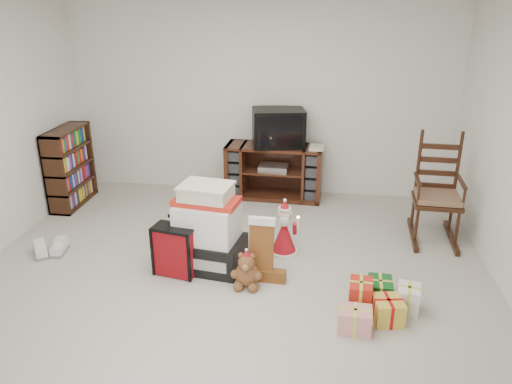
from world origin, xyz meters
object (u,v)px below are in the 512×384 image
red_suitcase (175,250)px  teddy_bear (247,272)px  rocking_chair (435,201)px  gift_cluster (379,301)px  mrs_claus_figurine (194,238)px  gift_pile (208,232)px  tv_stand (274,172)px  sneaker_pair (50,249)px  bookshelf (70,168)px  crt_television (278,128)px  santa_figurine (284,233)px

red_suitcase → teddy_bear: bearing=1.4°
rocking_chair → gift_cluster: rocking_chair is taller
mrs_claus_figurine → gift_pile: bearing=-44.5°
tv_stand → sneaker_pair: (-2.15, -1.89, -0.31)m
bookshelf → crt_television: size_ratio=1.38×
bookshelf → teddy_bear: (2.52, -1.67, -0.33)m
tv_stand → red_suitcase: size_ratio=2.16×
santa_figurine → mrs_claus_figurine: (-0.91, -0.18, -0.02)m
tv_stand → sneaker_pair: bearing=-136.4°
teddy_bear → crt_television: (0.07, 2.24, 0.80)m
santa_figurine → rocking_chair: bearing=21.4°
red_suitcase → mrs_claus_figurine: size_ratio=1.07×
gift_pile → crt_television: (0.50, 1.93, 0.58)m
tv_stand → gift_cluster: bearing=-63.0°
tv_stand → bookshelf: (-2.54, -0.56, 0.12)m
santa_figurine → gift_cluster: bearing=-47.1°
teddy_bear → gift_cluster: (1.17, -0.27, -0.03)m
tv_stand → red_suitcase: 2.23m
mrs_claus_figurine → gift_cluster: mrs_claus_figurine is taller
red_suitcase → gift_cluster: size_ratio=0.76×
rocking_chair → teddy_bear: rocking_chair is taller
gift_pile → red_suitcase: (-0.28, -0.18, -0.12)m
bookshelf → red_suitcase: (1.81, -1.54, -0.23)m
teddy_bear → mrs_claus_figurine: 0.80m
bookshelf → santa_figurine: bookshelf is taller
red_suitcase → santa_figurine: 1.14m
teddy_bear → mrs_claus_figurine: bearing=141.3°
rocking_chair → gift_pile: 2.53m
gift_cluster → bookshelf: bearing=152.2°
mrs_claus_figurine → crt_television: (0.70, 1.74, 0.74)m
bookshelf → sneaker_pair: bearing=-73.7°
bookshelf → teddy_bear: size_ratio=2.93×
bookshelf → red_suitcase: bookshelf is taller
bookshelf → rocking_chair: rocking_chair is taller
mrs_claus_figurine → crt_television: bearing=68.2°
crt_television → red_suitcase: bearing=-121.6°
red_suitcase → gift_cluster: (1.88, -0.40, -0.14)m
red_suitcase → teddy_bear: (0.71, -0.13, -0.10)m
bookshelf → teddy_bear: 3.04m
bookshelf → mrs_claus_figurine: 2.24m
red_suitcase → crt_television: (0.78, 2.11, 0.70)m
tv_stand → rocking_chair: 2.09m
crt_television → santa_figurine: bearing=-93.4°
bookshelf → rocking_chair: bearing=-4.7°
rocking_chair → teddy_bear: (-1.90, -1.31, -0.27)m
rocking_chair → mrs_claus_figurine: size_ratio=2.24×
gift_pile → gift_cluster: size_ratio=1.11×
mrs_claus_figurine → sneaker_pair: size_ratio=1.38×
rocking_chair → teddy_bear: 2.32m
rocking_chair → santa_figurine: bearing=-155.6°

